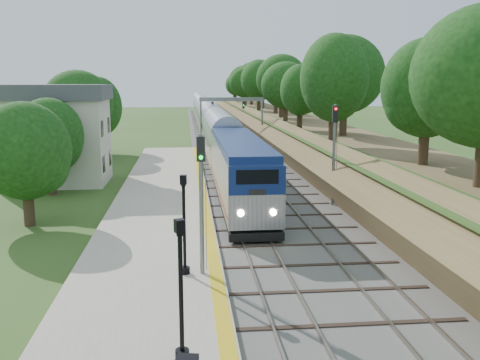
{
  "coord_description": "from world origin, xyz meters",
  "views": [
    {
      "loc": [
        -3.48,
        -14.46,
        8.27
      ],
      "look_at": [
        -0.5,
        14.88,
        2.8
      ],
      "focal_mm": 40.0,
      "sensor_mm": 36.0,
      "label": 1
    }
  ],
  "objects": [
    {
      "name": "lamppost_far",
      "position": [
        -3.62,
        6.84,
        2.24
      ],
      "size": [
        0.41,
        0.41,
        4.17
      ],
      "color": "black",
      "rests_on": "platform"
    },
    {
      "name": "yellow_stripe",
      "position": [
        -2.35,
        16.0,
        0.39
      ],
      "size": [
        0.55,
        68.0,
        0.01
      ],
      "primitive_type": "cube",
      "color": "gold",
      "rests_on": "platform"
    },
    {
      "name": "signal_farside",
      "position": [
        6.2,
        19.63,
        4.2
      ],
      "size": [
        0.37,
        0.29,
        6.68
      ],
      "color": "slate",
      "rests_on": "ground"
    },
    {
      "name": "lamppost_mid",
      "position": [
        -3.7,
        -0.14,
        2.23
      ],
      "size": [
        0.41,
        0.41,
        4.15
      ],
      "color": "black",
      "rests_on": "platform"
    },
    {
      "name": "station_building",
      "position": [
        -14.0,
        30.0,
        4.09
      ],
      "size": [
        8.6,
        6.6,
        8.0
      ],
      "color": "silver",
      "rests_on": "ground"
    },
    {
      "name": "trees_behind_platform",
      "position": [
        -11.17,
        20.67,
        4.53
      ],
      "size": [
        7.82,
        53.32,
        7.21
      ],
      "color": "#332316",
      "rests_on": "ground"
    },
    {
      "name": "signal_platform",
      "position": [
        -2.9,
        6.82,
        3.95
      ],
      "size": [
        0.34,
        0.27,
        5.82
      ],
      "color": "slate",
      "rests_on": "platform"
    },
    {
      "name": "trackbed",
      "position": [
        2.0,
        60.0,
        0.07
      ],
      "size": [
        9.5,
        170.0,
        0.28
      ],
      "color": "#4C4944",
      "rests_on": "ground"
    },
    {
      "name": "embankment",
      "position": [
        10.35,
        60.0,
        1.95
      ],
      "size": [
        10.64,
        170.0,
        11.7
      ],
      "color": "brown",
      "rests_on": "ground"
    },
    {
      "name": "signal_gantry",
      "position": [
        2.47,
        54.99,
        4.82
      ],
      "size": [
        8.4,
        0.38,
        6.2
      ],
      "color": "slate",
      "rests_on": "ground"
    },
    {
      "name": "platform",
      "position": [
        -5.2,
        16.0,
        0.19
      ],
      "size": [
        6.4,
        68.0,
        0.38
      ],
      "primitive_type": "cube",
      "color": "#A89C88",
      "rests_on": "ground"
    },
    {
      "name": "train",
      "position": [
        0.0,
        68.72,
        2.2
      ],
      "size": [
        2.91,
        116.86,
        4.28
      ],
      "color": "black",
      "rests_on": "trackbed"
    }
  ]
}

